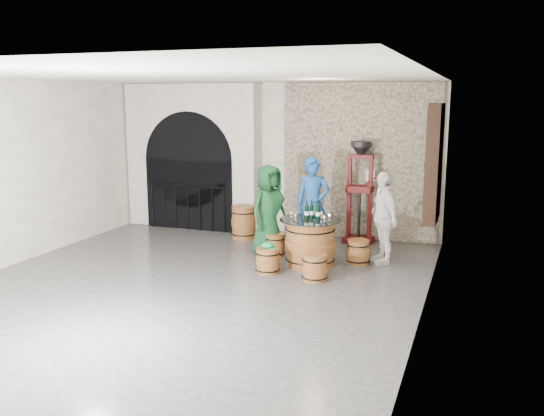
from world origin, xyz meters
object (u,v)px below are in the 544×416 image
(wine_bottle_center, at_px, (318,212))
(side_barrel, at_px, (243,222))
(barrel_stool_near_left, at_px, (268,261))
(wine_bottle_right, at_px, (312,211))
(barrel_stool_left, at_px, (275,245))
(barrel_stool_near_right, at_px, (315,268))
(person_green, at_px, (269,210))
(barrel_stool_right, at_px, (358,252))
(wine_bottle_left, at_px, (307,211))
(corking_press, at_px, (360,184))
(barrel_stool_far, at_px, (312,241))
(person_white, at_px, (383,218))
(barrel_table, at_px, (310,243))
(person_blue, at_px, (313,204))

(wine_bottle_center, bearing_deg, side_barrel, 144.59)
(barrel_stool_near_left, relative_size, wine_bottle_right, 1.33)
(barrel_stool_left, xyz_separation_m, side_barrel, (-1.07, 1.06, 0.13))
(barrel_stool_near_right, distance_m, person_green, 1.85)
(barrel_stool_left, height_order, barrel_stool_right, same)
(wine_bottle_right, bearing_deg, person_green, 159.44)
(wine_bottle_right, bearing_deg, side_barrel, 144.02)
(wine_bottle_left, distance_m, wine_bottle_right, 0.09)
(corking_press, bearing_deg, barrel_stool_near_right, -88.02)
(barrel_stool_far, bearing_deg, barrel_stool_near_left, -102.38)
(person_white, bearing_deg, side_barrel, -137.52)
(corking_press, bearing_deg, wine_bottle_right, -99.26)
(barrel_table, relative_size, barrel_stool_left, 2.48)
(side_barrel, bearing_deg, person_white, -15.63)
(person_blue, bearing_deg, barrel_table, -98.42)
(barrel_table, xyz_separation_m, wine_bottle_center, (0.13, 0.01, 0.55))
(barrel_stool_near_left, height_order, wine_bottle_right, wine_bottle_right)
(barrel_stool_far, height_order, person_green, person_green)
(barrel_stool_right, height_order, barrel_stool_near_left, same)
(barrel_stool_near_right, relative_size, person_white, 0.26)
(person_white, bearing_deg, corking_press, 175.66)
(barrel_table, bearing_deg, person_blue, 104.03)
(barrel_table, height_order, barrel_stool_right, barrel_table)
(barrel_stool_left, height_order, barrel_stool_near_right, same)
(barrel_table, xyz_separation_m, person_green, (-0.92, 0.42, 0.44))
(person_blue, xyz_separation_m, side_barrel, (-1.61, 0.43, -0.55))
(wine_bottle_right, bearing_deg, barrel_stool_far, 105.04)
(wine_bottle_left, bearing_deg, side_barrel, 141.80)
(wine_bottle_center, bearing_deg, barrel_stool_near_right, -77.31)
(person_white, bearing_deg, barrel_table, -95.22)
(wine_bottle_center, height_order, wine_bottle_right, same)
(barrel_table, height_order, person_green, person_green)
(barrel_stool_near_right, bearing_deg, side_barrel, 134.22)
(barrel_stool_far, xyz_separation_m, barrel_stool_near_left, (-0.33, -1.51, 0.00))
(side_barrel, bearing_deg, barrel_stool_near_right, -45.78)
(barrel_stool_near_right, relative_size, side_barrel, 0.63)
(barrel_stool_far, xyz_separation_m, wine_bottle_center, (0.34, -0.82, 0.74))
(person_blue, xyz_separation_m, corking_press, (0.71, 0.91, 0.29))
(barrel_stool_far, bearing_deg, barrel_stool_right, -24.65)
(person_green, relative_size, side_barrel, 2.44)
(person_white, xyz_separation_m, wine_bottle_right, (-1.16, -0.50, 0.13))
(barrel_stool_far, xyz_separation_m, person_green, (-0.71, -0.41, 0.63))
(barrel_stool_right, relative_size, barrel_stool_near_right, 1.00)
(side_barrel, bearing_deg, barrel_stool_far, -19.65)
(barrel_table, height_order, side_barrel, barrel_table)
(barrel_table, relative_size, barrel_stool_right, 2.48)
(barrel_stool_left, xyz_separation_m, wine_bottle_right, (0.78, -0.28, 0.74))
(barrel_table, bearing_deg, wine_bottle_left, 163.47)
(barrel_stool_far, distance_m, corking_press, 1.60)
(wine_bottle_right, bearing_deg, wine_bottle_center, -26.63)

